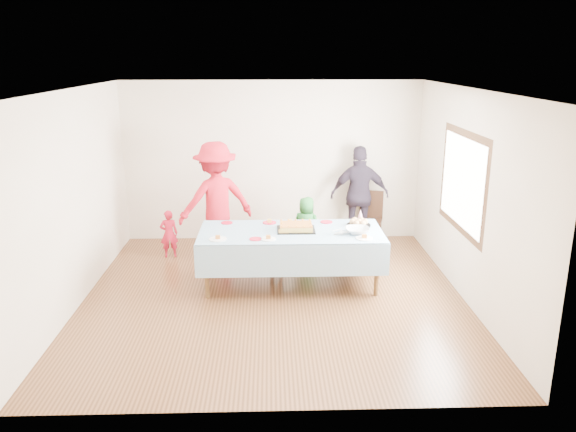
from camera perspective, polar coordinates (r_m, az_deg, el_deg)
name	(u,v)px	position (r m, az deg, el deg)	size (l,w,h in m)	color
ground	(274,296)	(7.55, -1.44, -8.15)	(5.00, 5.00, 0.00)	#4A2B15
room_walls	(277,165)	(7.02, -1.10, 5.17)	(5.04, 5.04, 2.72)	beige
party_table	(291,235)	(7.68, 0.30, -1.93)	(2.50, 1.10, 0.78)	#55391D
birthday_cake	(296,227)	(7.69, 0.81, -1.14)	(0.52, 0.40, 0.09)	black
rolls_tray	(359,223)	(7.95, 7.20, -0.69)	(0.34, 0.34, 0.10)	black
punch_bowl	(357,231)	(7.61, 7.07, -1.48)	(0.32, 0.32, 0.08)	silver
party_hat	(360,215)	(8.17, 7.36, 0.08)	(0.10, 0.10, 0.17)	white
fork_pile	(342,232)	(7.54, 5.47, -1.65)	(0.24, 0.18, 0.07)	white
plate_red_far_a	(227,223)	(8.06, -6.23, -0.69)	(0.16, 0.16, 0.01)	red
plate_red_far_b	(269,223)	(8.02, -1.90, -0.68)	(0.19, 0.19, 0.01)	red
plate_red_far_c	(290,223)	(8.01, 0.19, -0.69)	(0.18, 0.18, 0.01)	red
plate_red_far_d	(326,222)	(8.07, 3.92, -0.60)	(0.18, 0.18, 0.01)	red
plate_red_near	(256,239)	(7.33, -3.31, -2.34)	(0.16, 0.16, 0.01)	red
plate_white_left	(218,239)	(7.37, -7.14, -2.34)	(0.23, 0.23, 0.01)	white
plate_white_mid	(268,239)	(7.32, -2.01, -2.35)	(0.20, 0.20, 0.01)	white
plate_white_right	(364,238)	(7.41, 7.76, -2.25)	(0.23, 0.23, 0.01)	white
dining_chair	(370,215)	(9.54, 8.37, 0.12)	(0.48, 0.48, 0.90)	black
toddler_left	(169,234)	(9.03, -12.00, -1.78)	(0.28, 0.18, 0.77)	red
toddler_mid	(306,226)	(8.91, 1.87, -1.04)	(0.47, 0.30, 0.95)	#27752F
toddler_right	(273,246)	(8.25, -1.55, -3.11)	(0.38, 0.29, 0.78)	#AE7551
adult_left	(216,200)	(8.80, -7.32, 1.58)	(1.18, 0.68, 1.83)	red
adult_right	(360,195)	(9.48, 7.28, 2.12)	(0.97, 0.40, 1.66)	#332939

